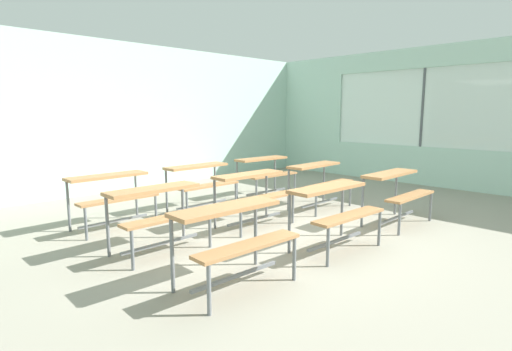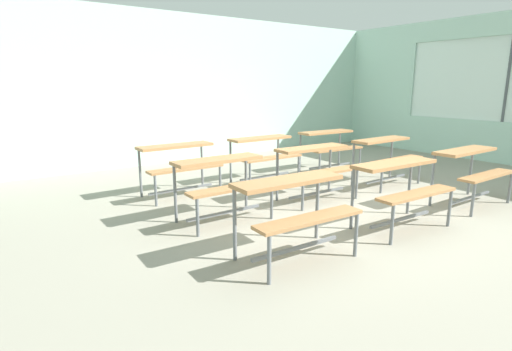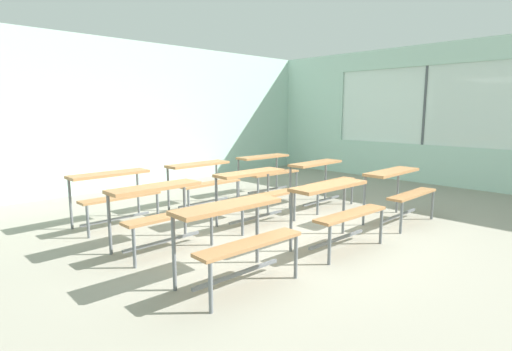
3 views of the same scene
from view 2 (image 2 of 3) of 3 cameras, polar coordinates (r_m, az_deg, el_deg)
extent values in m
cube|color=gray|center=(5.29, 13.38, -5.34)|extent=(10.00, 9.00, 0.05)
cube|color=silver|center=(8.68, -9.25, 12.10)|extent=(10.00, 0.12, 3.00)
cube|color=silver|center=(11.15, 17.54, 12.85)|extent=(0.12, 1.90, 1.70)
cube|color=silver|center=(9.59, 32.36, 11.57)|extent=(0.02, 4.20, 1.70)
cube|color=#4C5156|center=(9.59, 32.36, 11.57)|extent=(0.06, 0.05, 1.70)
cube|color=#A87547|center=(3.72, 4.62, -0.79)|extent=(1.11, 0.35, 0.04)
cube|color=#A87547|center=(3.57, 7.71, -6.18)|extent=(1.11, 0.25, 0.03)
cylinder|color=slate|center=(3.67, -3.06, -6.84)|extent=(0.04, 0.04, 0.72)
cylinder|color=slate|center=(4.23, 8.74, -4.26)|extent=(0.04, 0.04, 0.72)
cylinder|color=slate|center=(3.29, 1.89, -11.85)|extent=(0.04, 0.04, 0.44)
cylinder|color=slate|center=(3.91, 14.09, -8.14)|extent=(0.04, 0.04, 0.44)
cube|color=slate|center=(3.82, 5.76, -10.29)|extent=(1.00, 0.06, 0.03)
cube|color=#A87547|center=(4.78, 19.20, 1.59)|extent=(1.11, 0.36, 0.04)
cube|color=#A87547|center=(4.66, 22.03, -2.46)|extent=(1.11, 0.26, 0.03)
cylinder|color=slate|center=(4.58, 13.62, -3.16)|extent=(0.04, 0.04, 0.72)
cylinder|color=slate|center=(5.33, 21.07, -1.41)|extent=(0.04, 0.04, 0.72)
cylinder|color=slate|center=(4.28, 18.87, -6.60)|extent=(0.04, 0.04, 0.44)
cylinder|color=slate|center=(5.08, 25.93, -4.18)|extent=(0.04, 0.04, 0.44)
cube|color=slate|center=(4.85, 19.96, -5.88)|extent=(1.00, 0.07, 0.03)
cube|color=#A87547|center=(6.09, 27.74, 3.13)|extent=(1.10, 0.33, 0.04)
cube|color=#A87547|center=(6.00, 30.16, 0.01)|extent=(1.10, 0.23, 0.03)
cylinder|color=slate|center=(5.79, 23.88, -0.58)|extent=(0.04, 0.04, 0.72)
cylinder|color=slate|center=(6.65, 28.31, 0.62)|extent=(0.04, 0.04, 0.72)
cylinder|color=slate|center=(5.57, 28.58, -3.03)|extent=(0.04, 0.04, 0.44)
cylinder|color=slate|center=(6.47, 32.51, -1.46)|extent=(0.04, 0.04, 0.44)
cube|color=slate|center=(6.15, 28.29, -2.77)|extent=(1.00, 0.04, 0.03)
cube|color=#A87547|center=(4.77, -5.49, 2.23)|extent=(1.10, 0.33, 0.04)
cube|color=#A87547|center=(4.56, -3.39, -1.83)|extent=(1.10, 0.23, 0.03)
cylinder|color=slate|center=(4.75, -11.48, -2.48)|extent=(0.04, 0.04, 0.72)
cylinder|color=slate|center=(5.22, -1.44, -0.82)|extent=(0.04, 0.04, 0.72)
cylinder|color=slate|center=(4.31, -8.36, -5.88)|extent=(0.04, 0.04, 0.44)
cylinder|color=slate|center=(4.83, 2.25, -3.70)|extent=(0.04, 0.04, 0.44)
cube|color=slate|center=(4.81, -4.49, -5.31)|extent=(1.00, 0.04, 0.03)
cube|color=#A87547|center=(5.68, 7.98, 3.89)|extent=(1.11, 0.34, 0.04)
cube|color=#A87547|center=(5.50, 10.10, 0.55)|extent=(1.10, 0.24, 0.03)
cylinder|color=slate|center=(5.54, 3.04, -0.02)|extent=(0.04, 0.04, 0.72)
cylinder|color=slate|center=(6.18, 10.49, 1.13)|extent=(0.04, 0.04, 0.72)
cylinder|color=slate|center=(5.16, 6.67, -2.67)|extent=(0.04, 0.04, 0.44)
cylinder|color=slate|center=(5.84, 14.18, -1.14)|extent=(0.04, 0.04, 0.44)
cube|color=slate|center=(5.71, 8.72, -2.46)|extent=(1.00, 0.05, 0.03)
cube|color=#A87547|center=(6.79, 17.48, 4.88)|extent=(1.11, 0.35, 0.04)
cube|color=#A87547|center=(6.65, 19.53, 2.13)|extent=(1.11, 0.25, 0.03)
cylinder|color=slate|center=(6.54, 13.69, 1.62)|extent=(0.04, 0.04, 0.72)
cylinder|color=slate|center=(7.33, 18.72, 2.49)|extent=(0.04, 0.04, 0.72)
cylinder|color=slate|center=(6.24, 17.49, -0.46)|extent=(0.04, 0.04, 0.44)
cylinder|color=slate|center=(7.06, 22.28, 0.68)|extent=(0.04, 0.04, 0.44)
cube|color=slate|center=(6.82, 18.07, -0.44)|extent=(1.00, 0.06, 0.03)
cube|color=#A87547|center=(5.94, -11.44, 4.15)|extent=(1.11, 0.34, 0.04)
cube|color=#A87547|center=(5.71, -9.97, 1.00)|extent=(1.10, 0.24, 0.03)
cylinder|color=slate|center=(5.95, -16.22, 0.38)|extent=(0.04, 0.04, 0.72)
cylinder|color=slate|center=(6.35, -7.73, 1.54)|extent=(0.04, 0.04, 0.72)
cylinder|color=slate|center=(5.48, -14.15, -2.06)|extent=(0.04, 0.04, 0.44)
cylinder|color=slate|center=(5.91, -5.15, -0.64)|extent=(0.04, 0.04, 0.44)
cube|color=slate|center=(5.94, -10.61, -1.92)|extent=(1.00, 0.05, 0.03)
cube|color=#A87547|center=(6.66, 0.61, 5.33)|extent=(1.11, 0.34, 0.04)
cube|color=#A87547|center=(6.45, 2.30, 2.55)|extent=(1.10, 0.24, 0.03)
cylinder|color=slate|center=(6.55, -3.65, 1.98)|extent=(0.04, 0.04, 0.72)
cylinder|color=slate|center=(7.13, 3.16, 2.88)|extent=(0.04, 0.04, 0.72)
cylinder|color=slate|center=(6.13, -0.88, -0.09)|extent=(0.04, 0.04, 0.44)
cylinder|color=slate|center=(6.74, 6.09, 1.04)|extent=(0.04, 0.04, 0.44)
cube|color=slate|center=(6.66, 1.31, -0.10)|extent=(1.00, 0.05, 0.03)
cube|color=#A87547|center=(7.65, 9.98, 6.13)|extent=(1.11, 0.37, 0.04)
cube|color=#A87547|center=(7.46, 11.55, 3.72)|extent=(1.11, 0.27, 0.03)
cylinder|color=slate|center=(7.49, 6.32, 3.31)|extent=(0.04, 0.04, 0.72)
cylinder|color=slate|center=(8.14, 11.82, 3.89)|extent=(0.04, 0.04, 0.72)
cylinder|color=slate|center=(7.10, 9.07, 1.55)|extent=(0.04, 0.04, 0.44)
cylinder|color=slate|center=(7.79, 14.59, 2.30)|extent=(0.04, 0.04, 0.44)
cube|color=slate|center=(7.65, 10.50, 1.39)|extent=(1.00, 0.07, 0.03)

